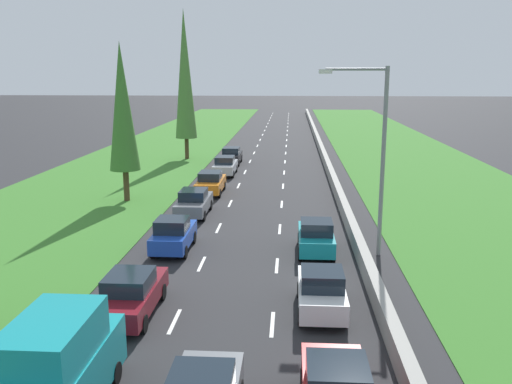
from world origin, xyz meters
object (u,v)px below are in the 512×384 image
at_px(teal_hatchback_right_lane, 316,237).
at_px(white_hatchback_right_lane, 321,291).
at_px(blue_hatchback_left_lane, 173,235).
at_px(teal_van_left_lane, 59,368).
at_px(street_light_mast, 376,148).
at_px(black_sedan_left_lane, 231,156).
at_px(orange_sedan_left_lane, 211,183).
at_px(silver_sedan_left_lane, 225,166).
at_px(poplar_tree_second, 122,107).
at_px(grey_sedan_left_lane, 194,202).
at_px(poplar_tree_third, 185,75).
at_px(maroon_sedan_left_lane, 131,294).

bearing_deg(teal_hatchback_right_lane, white_hatchback_right_lane, -90.78).
relative_size(blue_hatchback_left_lane, teal_hatchback_right_lane, 1.00).
distance_m(teal_van_left_lane, street_light_mast, 17.11).
height_order(white_hatchback_right_lane, black_sedan_left_lane, white_hatchback_right_lane).
distance_m(orange_sedan_left_lane, street_light_mast, 17.06).
bearing_deg(teal_hatchback_right_lane, silver_sedan_left_lane, 108.61).
relative_size(blue_hatchback_left_lane, white_hatchback_right_lane, 1.00).
bearing_deg(orange_sedan_left_lane, teal_van_left_lane, -89.88).
distance_m(orange_sedan_left_lane, silver_sedan_left_lane, 7.52).
distance_m(silver_sedan_left_lane, teal_hatchback_right_lane, 21.83).
distance_m(white_hatchback_right_lane, poplar_tree_second, 21.96).
bearing_deg(poplar_tree_second, teal_hatchback_right_lane, -39.58).
bearing_deg(blue_hatchback_left_lane, grey_sedan_left_lane, 91.74).
bearing_deg(silver_sedan_left_lane, teal_hatchback_right_lane, -71.39).
relative_size(white_hatchback_right_lane, poplar_tree_second, 0.36).
xyz_separation_m(teal_van_left_lane, poplar_tree_third, (-4.87, 42.81, 7.10)).
relative_size(maroon_sedan_left_lane, poplar_tree_third, 0.30).
xyz_separation_m(grey_sedan_left_lane, black_sedan_left_lane, (0.22, 19.53, 0.00)).
bearing_deg(grey_sedan_left_lane, teal_van_left_lane, -89.48).
height_order(maroon_sedan_left_lane, teal_hatchback_right_lane, teal_hatchback_right_lane).
distance_m(black_sedan_left_lane, street_light_mast, 28.58).
relative_size(grey_sedan_left_lane, street_light_mast, 0.50).
height_order(blue_hatchback_left_lane, black_sedan_left_lane, blue_hatchback_left_lane).
xyz_separation_m(silver_sedan_left_lane, poplar_tree_third, (-4.99, 8.58, 7.69)).
bearing_deg(poplar_tree_third, poplar_tree_second, -91.89).
bearing_deg(blue_hatchback_left_lane, orange_sedan_left_lane, 90.35).
xyz_separation_m(silver_sedan_left_lane, poplar_tree_second, (-5.61, -10.29, 5.62)).
bearing_deg(grey_sedan_left_lane, white_hatchback_right_lane, -62.36).
bearing_deg(black_sedan_left_lane, teal_van_left_lane, -90.05).
height_order(grey_sedan_left_lane, poplar_tree_second, poplar_tree_second).
bearing_deg(teal_van_left_lane, blue_hatchback_left_lane, 89.89).
height_order(poplar_tree_second, street_light_mast, poplar_tree_second).
relative_size(teal_hatchback_right_lane, poplar_tree_third, 0.26).
height_order(maroon_sedan_left_lane, street_light_mast, street_light_mast).
bearing_deg(silver_sedan_left_lane, teal_van_left_lane, -90.19).
relative_size(teal_van_left_lane, street_light_mast, 0.54).
relative_size(orange_sedan_left_lane, poplar_tree_second, 0.42).
bearing_deg(teal_van_left_lane, white_hatchback_right_lane, 44.05).
height_order(maroon_sedan_left_lane, grey_sedan_left_lane, same).
relative_size(maroon_sedan_left_lane, grey_sedan_left_lane, 1.00).
height_order(blue_hatchback_left_lane, orange_sedan_left_lane, blue_hatchback_left_lane).
height_order(blue_hatchback_left_lane, white_hatchback_right_lane, same).
distance_m(blue_hatchback_left_lane, orange_sedan_left_lane, 13.24).
height_order(white_hatchback_right_lane, silver_sedan_left_lane, white_hatchback_right_lane).
xyz_separation_m(maroon_sedan_left_lane, street_light_mast, (9.74, 7.42, 4.42)).
bearing_deg(black_sedan_left_lane, grey_sedan_left_lane, -90.65).
xyz_separation_m(black_sedan_left_lane, poplar_tree_second, (-5.53, -16.06, 5.62)).
bearing_deg(orange_sedan_left_lane, silver_sedan_left_lane, 88.71).
bearing_deg(orange_sedan_left_lane, grey_sedan_left_lane, -91.21).
height_order(teal_van_left_lane, blue_hatchback_left_lane, teal_van_left_lane).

